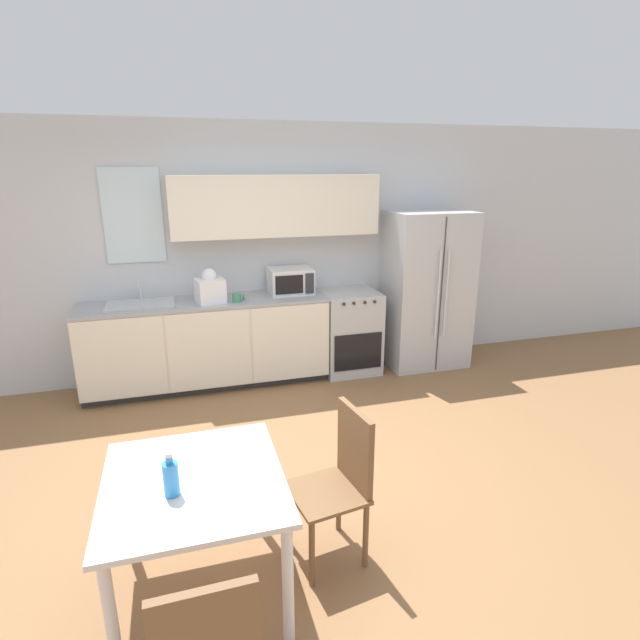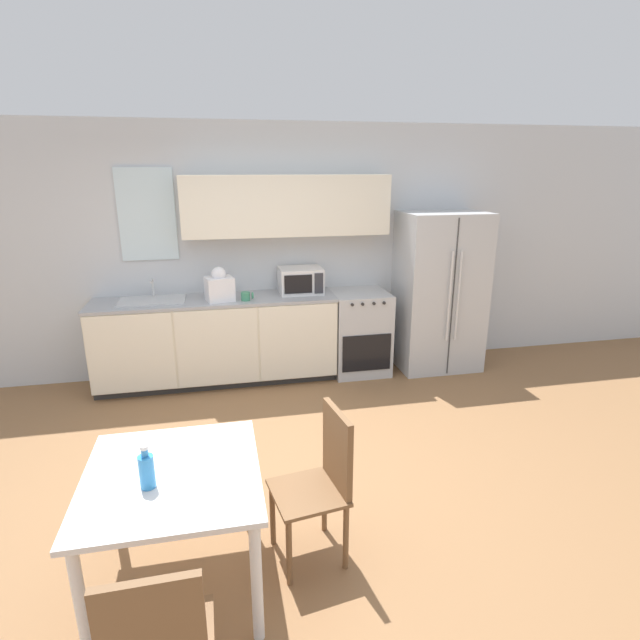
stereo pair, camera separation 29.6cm
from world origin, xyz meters
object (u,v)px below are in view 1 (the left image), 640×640
object	(u,v)px
oven_range	(349,331)
dining_table	(195,497)
refrigerator	(426,290)
drink_bottle	(171,478)
coffee_mug	(238,298)
dining_chair_side	(342,474)
microwave	(290,281)

from	to	relation	value
oven_range	dining_table	xyz separation A→B (m)	(-1.82, -2.78, 0.16)
oven_range	dining_table	world-z (taller)	oven_range
refrigerator	drink_bottle	size ratio (longest dim) A/B	7.68
coffee_mug	dining_chair_side	distance (m)	2.61
refrigerator	coffee_mug	world-z (taller)	refrigerator
refrigerator	dining_table	distance (m)	3.89
refrigerator	dining_chair_side	world-z (taller)	refrigerator
refrigerator	coffee_mug	size ratio (longest dim) A/B	13.83
refrigerator	dining_table	size ratio (longest dim) A/B	1.86
refrigerator	microwave	world-z (taller)	refrigerator
dining_chair_side	drink_bottle	xyz separation A→B (m)	(-0.93, -0.19, 0.28)
coffee_mug	dining_table	distance (m)	2.73
microwave	dining_table	size ratio (longest dim) A/B	0.48
dining_table	drink_bottle	distance (m)	0.25
coffee_mug	microwave	bearing A→B (deg)	20.08
oven_range	refrigerator	world-z (taller)	refrigerator
dining_table	refrigerator	bearing A→B (deg)	45.04
oven_range	refrigerator	bearing A→B (deg)	-1.76
microwave	drink_bottle	xyz separation A→B (m)	(-1.28, -2.97, -0.25)
oven_range	drink_bottle	xyz separation A→B (m)	(-1.92, -2.88, 0.36)
microwave	drink_bottle	distance (m)	3.24
dining_table	dining_chair_side	size ratio (longest dim) A/B	1.03
dining_chair_side	drink_bottle	size ratio (longest dim) A/B	4.02
microwave	coffee_mug	size ratio (longest dim) A/B	3.57
oven_range	coffee_mug	size ratio (longest dim) A/B	7.19
coffee_mug	refrigerator	bearing A→B (deg)	2.64
coffee_mug	drink_bottle	bearing A→B (deg)	-103.79
dining_table	dining_chair_side	world-z (taller)	dining_chair_side
microwave	dining_table	world-z (taller)	microwave
dining_table	dining_chair_side	distance (m)	0.84
dining_table	dining_chair_side	xyz separation A→B (m)	(0.83, 0.09, -0.08)
oven_range	dining_chair_side	bearing A→B (deg)	-110.26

